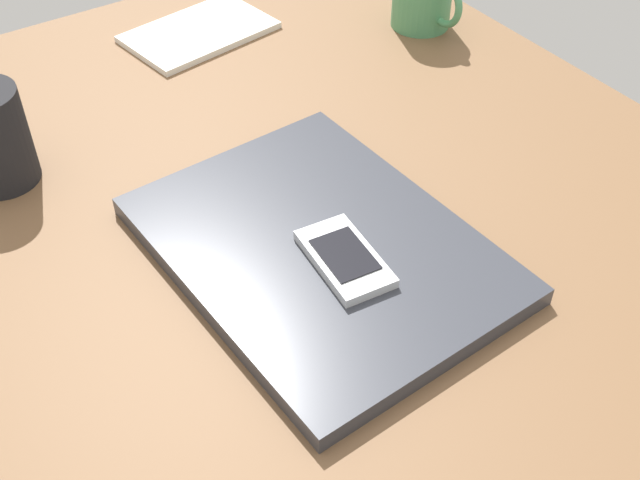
{
  "coord_description": "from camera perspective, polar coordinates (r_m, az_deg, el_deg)",
  "views": [
    {
      "loc": [
        41.19,
        -34.01,
        54.46
      ],
      "look_at": [
        -2.85,
        -4.35,
        5.0
      ],
      "focal_mm": 45.28,
      "sensor_mm": 36.0,
      "label": 1
    }
  ],
  "objects": [
    {
      "name": "laptop_closed",
      "position": [
        0.73,
        0.0,
        -0.62
      ],
      "size": [
        34.42,
        26.37,
        1.82
      ],
      "primitive_type": "cube",
      "rotation": [
        0.0,
        0.0,
        0.05
      ],
      "color": "#33353D",
      "rests_on": "desk_surface"
    },
    {
      "name": "desk_surface",
      "position": [
        0.75,
        3.97,
        -1.92
      ],
      "size": [
        120.0,
        80.0,
        3.0
      ],
      "primitive_type": "cube",
      "color": "brown",
      "rests_on": "ground"
    },
    {
      "name": "notepad",
      "position": [
        1.08,
        -8.54,
        14.33
      ],
      "size": [
        14.08,
        19.62,
        0.8
      ],
      "primitive_type": "cube",
      "rotation": [
        0.0,
        0.0,
        0.15
      ],
      "color": "white",
      "rests_on": "desk_surface"
    },
    {
      "name": "cell_phone_on_laptop",
      "position": [
        0.7,
        1.76,
        -1.3
      ],
      "size": [
        10.17,
        6.18,
        1.06
      ],
      "color": "silver",
      "rests_on": "laptop_closed"
    }
  ]
}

